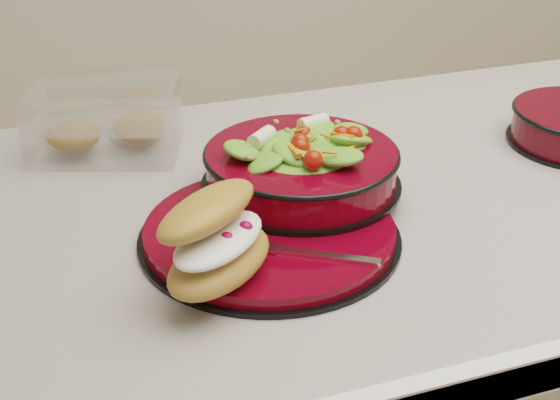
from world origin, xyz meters
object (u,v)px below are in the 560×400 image
object	(u,v)px
salad_bowl	(301,159)
croissant	(217,239)
pastry_box	(106,120)
fork	(307,253)
dinner_plate	(270,233)

from	to	relation	value
salad_bowl	croissant	bearing A→B (deg)	-133.56
pastry_box	croissant	bearing A→B (deg)	-62.95
croissant	pastry_box	xyz separation A→B (m)	(-0.06, 0.40, -0.02)
croissant	fork	size ratio (longest dim) A/B	1.29
dinner_plate	croissant	world-z (taller)	croissant
fork	pastry_box	xyz separation A→B (m)	(-0.16, 0.39, 0.02)
dinner_plate	fork	size ratio (longest dim) A/B	2.32
fork	pastry_box	bearing A→B (deg)	55.36
salad_bowl	croissant	xyz separation A→B (m)	(-0.15, -0.16, 0.01)
salad_bowl	pastry_box	bearing A→B (deg)	131.17
salad_bowl	dinner_plate	bearing A→B (deg)	-130.01
dinner_plate	fork	distance (m)	0.08
croissant	fork	world-z (taller)	croissant
fork	pastry_box	world-z (taller)	pastry_box
dinner_plate	salad_bowl	world-z (taller)	salad_bowl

